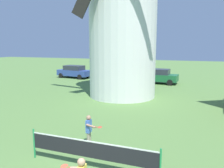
{
  "coord_description": "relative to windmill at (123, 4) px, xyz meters",
  "views": [
    {
      "loc": [
        2.91,
        -4.32,
        4.07
      ],
      "look_at": [
        -0.23,
        4.05,
        2.56
      ],
      "focal_mm": 36.89,
      "sensor_mm": 36.0,
      "label": 1
    }
  ],
  "objects": [
    {
      "name": "parked_car_black",
      "position": [
        -3.28,
        7.59,
        -6.39
      ],
      "size": [
        4.48,
        2.19,
        1.56
      ],
      "color": "#1E232D",
      "rests_on": "ground_plane"
    },
    {
      "name": "parked_car_blue",
      "position": [
        -8.9,
        7.84,
        -6.39
      ],
      "size": [
        4.45,
        2.34,
        1.56
      ],
      "color": "#334C99",
      "rests_on": "ground_plane"
    },
    {
      "name": "parked_car_green",
      "position": [
        1.73,
        7.24,
        -6.39
      ],
      "size": [
        4.15,
        2.08,
        1.56
      ],
      "color": "#1E6638",
      "rests_on": "ground_plane"
    },
    {
      "name": "player_far",
      "position": [
        1.67,
        -9.45,
        -6.46
      ],
      "size": [
        0.74,
        0.5,
        1.29
      ],
      "color": "#9E937F",
      "rests_on": "ground_plane"
    },
    {
      "name": "windmill",
      "position": [
        0.0,
        0.0,
        0.0
      ],
      "size": [
        8.78,
        5.97,
        14.62
      ],
      "color": "white",
      "rests_on": "ground_plane"
    },
    {
      "name": "tennis_net",
      "position": [
        2.51,
        -11.05,
        -6.51
      ],
      "size": [
        4.6,
        0.06,
        1.1
      ],
      "color": "#238E4C",
      "rests_on": "ground_plane"
    }
  ]
}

